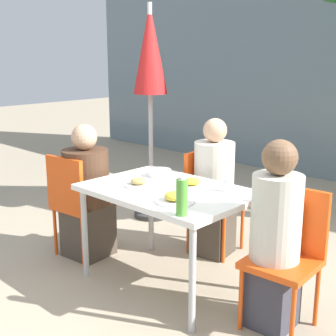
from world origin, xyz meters
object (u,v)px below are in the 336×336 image
person_right (275,240)px  person_left (87,196)px  bottle (182,197)px  chair_right (288,247)px  drinking_cup (227,185)px  chair_left (75,198)px  chair_far (208,193)px  closed_umbrella (150,62)px  person_far (214,192)px  salad_bowl (160,173)px

person_right → person_left: bearing=1.2°
person_right → bottle: size_ratio=4.99×
chair_right → drinking_cup: bearing=-13.9°
chair_left → person_left: (0.04, 0.08, 0.01)m
chair_far → closed_umbrella: closed_umbrella is taller
person_far → salad_bowl: bearing=-30.7°
bottle → salad_bowl: (-0.73, 0.55, -0.09)m
salad_bowl → chair_left: bearing=-147.7°
chair_right → person_right: 0.11m
person_left → person_right: person_right is taller
bottle → salad_bowl: bearing=142.8°
chair_left → chair_right: same height
person_left → bottle: person_left is taller
person_left → person_far: bearing=39.3°
chair_left → drinking_cup: 1.32m
chair_left → drinking_cup: bearing=12.4°
closed_umbrella → chair_right: bearing=-21.8°
chair_right → drinking_cup: chair_right is taller
bottle → drinking_cup: bottle is taller
bottle → drinking_cup: 0.60m
person_left → chair_right: person_left is taller
chair_far → person_far: person_far is taller
person_left → salad_bowl: size_ratio=6.13×
chair_left → person_left: size_ratio=0.78×
person_far → bottle: person_far is taller
drinking_cup → person_left: bearing=-164.7°
person_left → closed_umbrella: bearing=100.0°
chair_far → chair_left: bearing=-47.5°
drinking_cup → bottle: bearing=-80.1°
chair_right → person_right: bearing=58.0°
closed_umbrella → salad_bowl: 1.40m
person_right → closed_umbrella: size_ratio=0.56×
person_right → chair_far: person_right is taller
closed_umbrella → salad_bowl: (0.86, -0.74, -0.82)m
person_right → closed_umbrella: closed_umbrella is taller
person_right → drinking_cup: size_ratio=12.38×
chair_right → person_left: bearing=3.8°
person_far → drinking_cup: size_ratio=12.10×
chair_left → person_left: bearing=58.0°
chair_far → drinking_cup: (0.53, -0.46, 0.27)m
chair_right → bottle: bearing=43.9°
drinking_cup → chair_far: bearing=139.1°
closed_umbrella → drinking_cup: bearing=-25.7°
person_left → drinking_cup: 1.26m
bottle → salad_bowl: bottle is taller
person_right → person_far: 1.13m
chair_right → person_far: bearing=-31.4°
chair_far → salad_bowl: bearing=-19.8°
person_left → chair_right: bearing=1.4°
chair_far → bottle: bottle is taller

